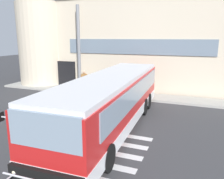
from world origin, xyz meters
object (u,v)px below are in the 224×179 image
entry_support_column (79,48)px  passenger_near_column (84,80)px  passenger_at_curb_edge (109,82)px  safety_bollard_yellow (98,91)px  passenger_by_doorway (98,79)px  bus_main_foreground (112,102)px

entry_support_column → passenger_near_column: bearing=-40.3°
passenger_near_column → passenger_at_curb_edge: (2.28, -0.10, 0.00)m
passenger_near_column → safety_bollard_yellow: 2.19m
entry_support_column → passenger_by_doorway: 3.18m
bus_main_foreground → passenger_by_doorway: bus_main_foreground is taller
entry_support_column → passenger_at_curb_edge: size_ratio=4.19×
bus_main_foreground → passenger_at_curb_edge: size_ratio=7.08×
entry_support_column → safety_bollard_yellow: 4.49m
entry_support_column → bus_main_foreground: 9.40m
entry_support_column → passenger_by_doorway: bearing=-9.7°
bus_main_foreground → entry_support_column: bearing=129.3°
passenger_by_doorway → safety_bollard_yellow: bearing=-64.8°
bus_main_foreground → safety_bollard_yellow: bus_main_foreground is taller
bus_main_foreground → safety_bollard_yellow: (-3.20, 5.24, -0.89)m
entry_support_column → bus_main_foreground: (5.77, -7.04, -2.33)m
passenger_near_column → passenger_at_curb_edge: bearing=-2.6°
passenger_by_doorway → safety_bollard_yellow: passenger_by_doorway is taller
passenger_by_doorway → safety_bollard_yellow: 1.76m
passenger_at_curb_edge → safety_bollard_yellow: passenger_at_curb_edge is taller
passenger_at_curb_edge → passenger_near_column: bearing=177.4°
safety_bollard_yellow → passenger_near_column: bearing=147.7°
entry_support_column → bus_main_foreground: size_ratio=0.59×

